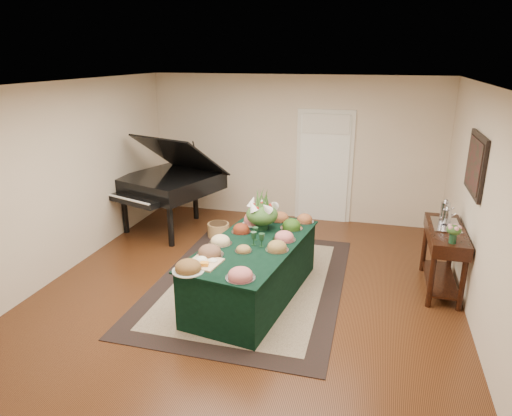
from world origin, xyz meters
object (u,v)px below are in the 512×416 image
(buffet_table, at_px, (253,270))
(mahogany_sideboard, at_px, (445,243))
(floral_centerpiece, at_px, (262,210))
(grand_piano, at_px, (170,183))

(buffet_table, bearing_deg, mahogany_sideboard, 20.02)
(buffet_table, relative_size, mahogany_sideboard, 1.88)
(floral_centerpiece, bearing_deg, buffet_table, -87.77)
(grand_piano, relative_size, mahogany_sideboard, 1.61)
(buffet_table, distance_m, floral_centerpiece, 0.83)
(floral_centerpiece, distance_m, mahogany_sideboard, 2.45)
(buffet_table, relative_size, floral_centerpiece, 5.18)
(grand_piano, bearing_deg, mahogany_sideboard, -14.26)
(floral_centerpiece, relative_size, mahogany_sideboard, 0.36)
(floral_centerpiece, xyz_separation_m, grand_piano, (-2.07, 1.48, -0.15))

